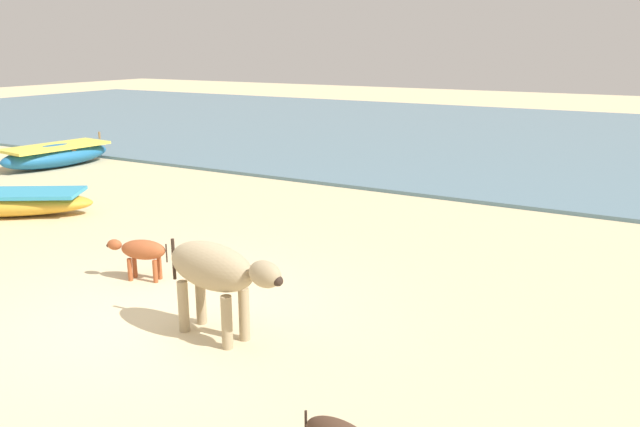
{
  "coord_description": "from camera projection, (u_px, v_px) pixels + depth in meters",
  "views": [
    {
      "loc": [
        5.15,
        -5.09,
        3.17
      ],
      "look_at": [
        0.43,
        3.22,
        0.6
      ],
      "focal_mm": 35.51,
      "sensor_mm": 36.0,
      "label": 1
    }
  ],
  "objects": [
    {
      "name": "sea_water",
      "position": [
        509.0,
        136.0,
        22.16
      ],
      "size": [
        60.0,
        20.0,
        0.08
      ],
      "primitive_type": "cube",
      "color": "slate",
      "rests_on": "ground"
    },
    {
      "name": "calf_far_rust",
      "position": [
        141.0,
        251.0,
        8.68
      ],
      "size": [
        0.87,
        0.45,
        0.58
      ],
      "rotation": [
        0.0,
        0.0,
        3.47
      ],
      "color": "#9E4C28",
      "rests_on": "ground"
    },
    {
      "name": "ground",
      "position": [
        156.0,
        318.0,
        7.56
      ],
      "size": [
        80.0,
        80.0,
        0.0
      ],
      "primitive_type": "plane",
      "color": "beige"
    },
    {
      "name": "fishing_boat_1",
      "position": [
        56.0,
        155.0,
        16.83
      ],
      "size": [
        1.52,
        3.12,
        0.78
      ],
      "rotation": [
        0.0,
        0.0,
        1.46
      ],
      "color": "#1E669E",
      "rests_on": "ground"
    },
    {
      "name": "cow_adult_dun",
      "position": [
        215.0,
        271.0,
        6.88
      ],
      "size": [
        1.67,
        0.64,
        1.08
      ],
      "rotation": [
        0.0,
        0.0,
        6.14
      ],
      "color": "tan",
      "rests_on": "ground"
    }
  ]
}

